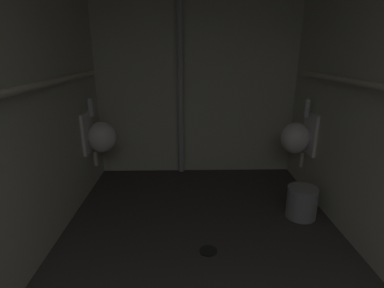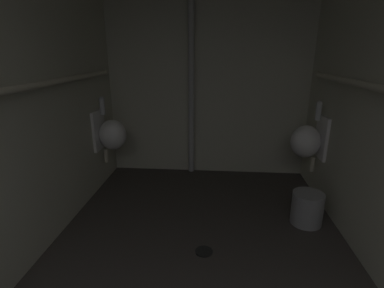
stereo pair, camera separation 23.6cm
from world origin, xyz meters
name	(u,v)px [view 1 (the left image)]	position (x,y,z in m)	size (l,w,h in m)	color
floor	(204,262)	(0.00, 1.71, -0.04)	(2.54, 3.54, 0.08)	#383330
wall_left	(8,98)	(-1.24, 1.71, 1.22)	(0.06, 3.54, 2.44)	beige
wall_back	(196,75)	(0.00, 3.45, 1.22)	(2.54, 0.06, 2.44)	beige
urinal_left_mid	(100,136)	(-1.06, 2.92, 0.62)	(0.32, 0.30, 0.76)	white
urinal_right_mid	(297,137)	(1.06, 2.84, 0.62)	(0.32, 0.30, 0.76)	white
supply_pipe_left	(24,89)	(-1.15, 1.74, 1.27)	(0.06, 2.81, 0.06)	beige
standpipe_back_wall	(180,76)	(-0.19, 3.34, 1.22)	(0.07, 0.07, 2.39)	#B2B2B2
floor_drain	(208,250)	(0.04, 1.80, 0.00)	(0.14, 0.14, 0.01)	black
waste_bin	(302,202)	(0.95, 2.28, 0.15)	(0.28, 0.28, 0.30)	gray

